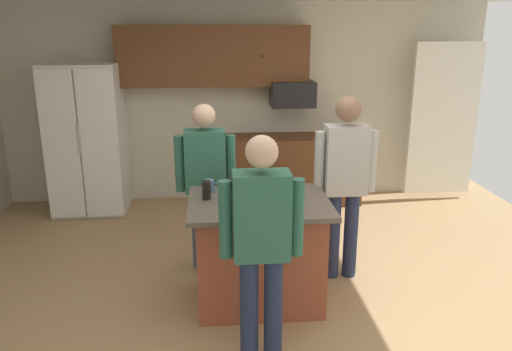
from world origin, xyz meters
The scene contains 19 objects.
floor centered at (0.00, 0.00, 0.00)m, with size 7.04×7.04×0.00m, color tan.
back_wall centered at (0.00, 2.80, 1.30)m, with size 6.40×0.10×2.60m, color beige.
french_door_window_panel centered at (2.60, 2.40, 1.10)m, with size 0.90×0.06×2.00m, color white.
cabinet_run_upper centered at (-0.40, 2.60, 1.93)m, with size 2.40×0.38×0.75m.
cabinet_run_lower centered at (0.60, 2.48, 0.45)m, with size 1.80×0.63×0.90m.
refrigerator centered at (-2.00, 2.38, 0.93)m, with size 0.89×0.76×1.86m.
microwave_over_range centered at (0.60, 2.50, 1.45)m, with size 0.56×0.40×0.32m, color black.
kitchen_island centered at (-0.07, -0.05, 0.47)m, with size 1.17×0.88×0.92m.
person_host_foreground centered at (-0.51, 0.64, 0.93)m, with size 0.57×0.22×1.62m.
person_guest_by_door centered at (-0.12, -0.84, 0.95)m, with size 0.57×0.22×1.65m.
person_elder_center centered at (0.75, 0.33, 1.00)m, with size 0.57×0.23×1.72m.
mug_ceramic_white centered at (-0.32, -0.08, 0.97)m, with size 0.13×0.08×0.10m.
glass_stout_tall centered at (-0.20, -0.30, 1.00)m, with size 0.07×0.07×0.16m.
mug_blue_stoneware centered at (-0.48, 0.22, 0.98)m, with size 0.13×0.09×0.11m.
glass_pilsner centered at (0.19, -0.25, 0.99)m, with size 0.07×0.07×0.13m.
tumbler_amber centered at (-0.08, -0.31, 0.99)m, with size 0.06×0.06×0.15m.
glass_short_whisky centered at (-0.50, 0.03, 1.00)m, with size 0.07×0.07×0.16m.
glass_dark_ale centered at (-0.29, 0.09, 1.00)m, with size 0.07×0.07×0.15m.
serving_tray centered at (-0.01, 0.01, 0.94)m, with size 0.44×0.30×0.04m.
Camera 1 is at (-0.43, -3.97, 2.33)m, focal length 35.60 mm.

